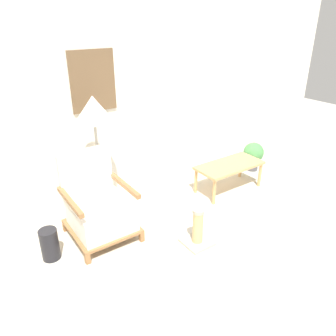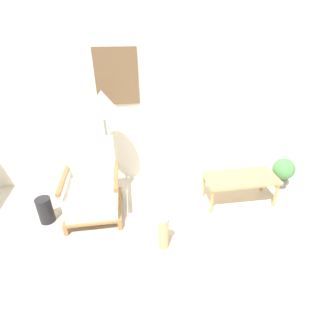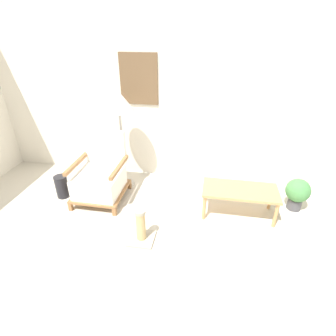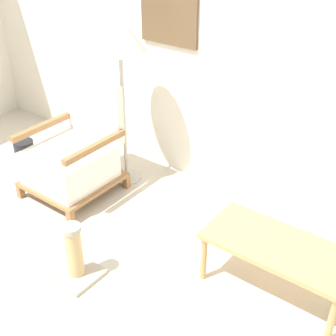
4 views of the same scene
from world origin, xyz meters
The scene contains 8 objects.
ground_plane centered at (0.00, 0.00, 0.00)m, with size 14.00×14.00×0.00m, color beige.
wall_back centered at (0.00, 2.08, 1.35)m, with size 8.00×0.09×2.70m.
armchair centered at (-0.78, 1.23, 0.34)m, with size 0.68×0.72×0.94m.
floor_lamp centered at (-0.56, 1.64, 1.27)m, with size 0.42×0.42×1.48m.
coffee_table centered at (1.15, 1.18, 0.34)m, with size 0.96×0.46×0.39m.
vase centered at (-1.36, 1.15, 0.17)m, with size 0.18×0.18×0.34m, color black.
potted_plant centered at (1.93, 1.43, 0.26)m, with size 0.32×0.32×0.45m.
scratching_post centered at (0.01, 0.48, 0.16)m, with size 0.30×0.30×0.43m.
Camera 2 is at (-0.26, -1.58, 2.22)m, focal length 28.00 mm.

